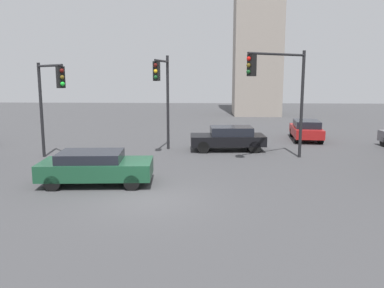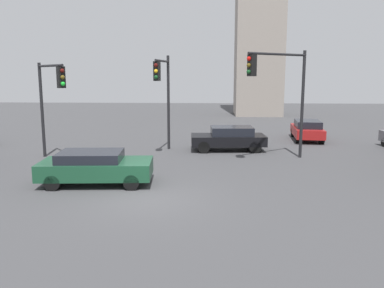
{
  "view_description": "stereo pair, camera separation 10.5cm",
  "coord_description": "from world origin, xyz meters",
  "px_view_note": "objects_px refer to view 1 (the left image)",
  "views": [
    {
      "loc": [
        2.15,
        -13.66,
        4.41
      ],
      "look_at": [
        1.42,
        3.95,
        1.32
      ],
      "focal_mm": 37.48,
      "sensor_mm": 36.0,
      "label": 1
    },
    {
      "loc": [
        2.26,
        -13.65,
        4.41
      ],
      "look_at": [
        1.42,
        3.95,
        1.32
      ],
      "focal_mm": 37.48,
      "sensor_mm": 36.0,
      "label": 2
    }
  ],
  "objects_px": {
    "traffic_light_0": "(163,85)",
    "traffic_light_2": "(279,82)",
    "traffic_light_1": "(50,91)",
    "car_5": "(95,167)",
    "car_4": "(306,130)",
    "car_0": "(229,138)"
  },
  "relations": [
    {
      "from": "traffic_light_0",
      "to": "traffic_light_2",
      "type": "bearing_deg",
      "value": 78.78
    },
    {
      "from": "traffic_light_1",
      "to": "car_5",
      "type": "relative_size",
      "value": 1.09
    },
    {
      "from": "traffic_light_2",
      "to": "car_4",
      "type": "bearing_deg",
      "value": -151.91
    },
    {
      "from": "car_0",
      "to": "car_4",
      "type": "distance_m",
      "value": 6.69
    },
    {
      "from": "traffic_light_1",
      "to": "car_4",
      "type": "distance_m",
      "value": 16.45
    },
    {
      "from": "car_5",
      "to": "traffic_light_0",
      "type": "bearing_deg",
      "value": 69.07
    },
    {
      "from": "traffic_light_1",
      "to": "car_5",
      "type": "distance_m",
      "value": 6.04
    },
    {
      "from": "car_4",
      "to": "car_5",
      "type": "height_order",
      "value": "car_4"
    },
    {
      "from": "traffic_light_2",
      "to": "traffic_light_1",
      "type": "bearing_deg",
      "value": -35.08
    },
    {
      "from": "traffic_light_2",
      "to": "car_0",
      "type": "xyz_separation_m",
      "value": [
        -2.31,
        2.89,
        -3.27
      ]
    },
    {
      "from": "traffic_light_0",
      "to": "traffic_light_1",
      "type": "height_order",
      "value": "traffic_light_0"
    },
    {
      "from": "car_0",
      "to": "traffic_light_0",
      "type": "bearing_deg",
      "value": 10.32
    },
    {
      "from": "traffic_light_0",
      "to": "traffic_light_1",
      "type": "xyz_separation_m",
      "value": [
        -5.32,
        -2.46,
        -0.2
      ]
    },
    {
      "from": "traffic_light_2",
      "to": "car_0",
      "type": "relative_size",
      "value": 1.28
    },
    {
      "from": "traffic_light_0",
      "to": "car_4",
      "type": "distance_m",
      "value": 10.79
    },
    {
      "from": "traffic_light_2",
      "to": "car_5",
      "type": "relative_size",
      "value": 1.23
    },
    {
      "from": "car_4",
      "to": "car_5",
      "type": "relative_size",
      "value": 0.92
    },
    {
      "from": "traffic_light_2",
      "to": "car_0",
      "type": "height_order",
      "value": "traffic_light_2"
    },
    {
      "from": "traffic_light_0",
      "to": "traffic_light_2",
      "type": "height_order",
      "value": "traffic_light_2"
    },
    {
      "from": "car_4",
      "to": "car_5",
      "type": "distance_m",
      "value": 15.98
    },
    {
      "from": "car_0",
      "to": "car_4",
      "type": "height_order",
      "value": "car_0"
    },
    {
      "from": "traffic_light_1",
      "to": "car_0",
      "type": "height_order",
      "value": "traffic_light_1"
    }
  ]
}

